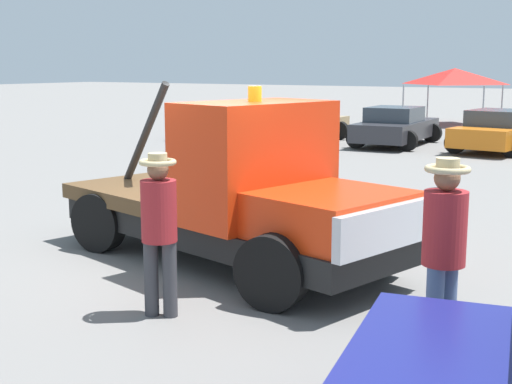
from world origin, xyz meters
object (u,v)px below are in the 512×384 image
person_near_truck (444,241)px  canopy_tent_red (455,76)px  parked_car_tan (298,124)px  person_at_hood (159,221)px  parked_car_skyblue (222,120)px  tow_truck (242,199)px  parked_car_charcoal (396,127)px  parked_car_orange (501,131)px

person_near_truck → canopy_tent_red: bearing=-57.8°
parked_car_tan → person_at_hood: bearing=-156.6°
parked_car_skyblue → canopy_tent_red: canopy_tent_red is taller
parked_car_skyblue → parked_car_tan: same height
person_at_hood → parked_car_tan: (-7.09, 16.72, -0.42)m
parked_car_skyblue → person_at_hood: bearing=-151.4°
tow_truck → person_at_hood: tow_truck is taller
person_at_hood → parked_car_skyblue: (-10.53, 16.91, -0.43)m
person_near_truck → person_at_hood: (-2.96, -0.54, -0.05)m
canopy_tent_red → parked_car_skyblue: bearing=-120.7°
person_near_truck → parked_car_charcoal: bearing=-51.9°
canopy_tent_red → parked_car_charcoal: bearing=-85.8°
person_near_truck → person_at_hood: bearing=26.9°
parked_car_tan → parked_car_charcoal: (3.31, 0.91, -0.00)m
person_near_truck → parked_car_tan: size_ratio=0.40×
tow_truck → parked_car_skyblue: (-10.26, 14.79, -0.31)m
parked_car_tan → parked_car_charcoal: size_ratio=1.05×
tow_truck → parked_car_tan: bearing=129.8°
tow_truck → parked_car_skyblue: tow_truck is taller
tow_truck → canopy_tent_red: size_ratio=1.60×
tow_truck → person_near_truck: (3.24, -1.58, 0.17)m
parked_car_skyblue → parked_car_tan: bearing=-96.5°
parked_car_skyblue → parked_car_charcoal: same height
person_near_truck → parked_car_skyblue: bearing=-33.9°
parked_car_charcoal → person_at_hood: bearing=-170.6°
person_at_hood → parked_car_charcoal: 18.04m
person_near_truck → parked_car_orange: bearing=-62.7°
tow_truck → canopy_tent_red: (-4.21, 24.99, 1.28)m
canopy_tent_red → tow_truck: bearing=-80.4°
parked_car_tan → parked_car_orange: size_ratio=1.02×
parked_car_orange → canopy_tent_red: canopy_tent_red is taller
parked_car_tan → canopy_tent_red: canopy_tent_red is taller
person_at_hood → person_near_truck: bearing=80.1°
parked_car_charcoal → parked_car_orange: bearing=-89.9°
tow_truck → person_near_truck: 3.60m
person_near_truck → canopy_tent_red: (-7.45, 26.57, 1.12)m
parked_car_skyblue → parked_car_orange: same height
parked_car_orange → canopy_tent_red: 10.33m
parked_car_tan → person_near_truck: bearing=-147.7°
person_at_hood → parked_car_skyblue: 19.93m
parked_car_charcoal → person_near_truck: bearing=-161.2°
parked_car_tan → canopy_tent_red: bearing=-13.7°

